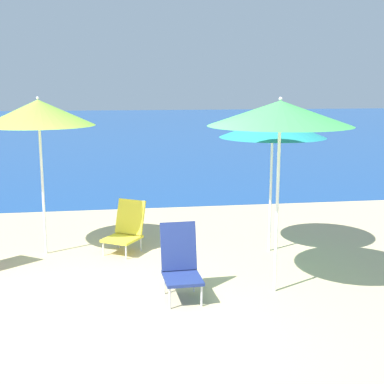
{
  "coord_description": "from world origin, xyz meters",
  "views": [
    {
      "loc": [
        0.24,
        -5.26,
        2.42
      ],
      "look_at": [
        1.31,
        1.66,
        1.0
      ],
      "focal_mm": 50.0,
      "sensor_mm": 36.0,
      "label": 1
    }
  ],
  "objects": [
    {
      "name": "beach_umbrella_teal",
      "position": [
        2.52,
        2.04,
        1.82
      ],
      "size": [
        1.51,
        1.51,
        2.0
      ],
      "color": "white",
      "rests_on": "ground"
    },
    {
      "name": "beach_chair_navy",
      "position": [
        1.0,
        0.55,
        0.41
      ],
      "size": [
        0.44,
        0.6,
        0.84
      ],
      "rotation": [
        0.0,
        0.0,
        0.04
      ],
      "color": "silver",
      "rests_on": "ground"
    },
    {
      "name": "beach_chair_yellow",
      "position": [
        0.44,
        2.34,
        0.35
      ],
      "size": [
        0.69,
        0.72,
        0.74
      ],
      "rotation": [
        0.0,
        0.0,
        -0.58
      ],
      "color": "silver",
      "rests_on": "ground"
    },
    {
      "name": "beach_umbrella_lime",
      "position": [
        -0.72,
        2.41,
        2.03
      ],
      "size": [
        1.55,
        1.55,
        2.25
      ],
      "color": "white",
      "rests_on": "ground"
    },
    {
      "name": "sea_water",
      "position": [
        0.0,
        25.05,
        0.0
      ],
      "size": [
        60.0,
        40.0,
        0.01
      ],
      "color": "#19478C",
      "rests_on": "ground"
    },
    {
      "name": "beach_umbrella_green",
      "position": [
        2.13,
        0.52,
        2.09
      ],
      "size": [
        1.63,
        1.63,
        2.28
      ],
      "color": "white",
      "rests_on": "ground"
    },
    {
      "name": "ground_plane",
      "position": [
        0.0,
        0.0,
        0.0
      ],
      "size": [
        60.0,
        60.0,
        0.0
      ],
      "primitive_type": "plane",
      "color": "#C6B284"
    }
  ]
}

